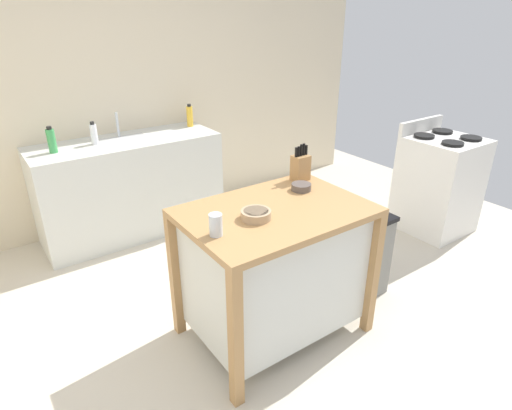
% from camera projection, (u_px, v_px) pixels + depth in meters
% --- Properties ---
extents(ground_plane, '(6.69, 6.69, 0.00)m').
position_uv_depth(ground_plane, '(263.00, 347.00, 2.71)').
color(ground_plane, beige).
rests_on(ground_plane, ground).
extents(wall_back, '(5.69, 0.10, 2.60)m').
position_uv_depth(wall_back, '(114.00, 86.00, 3.89)').
color(wall_back, beige).
rests_on(wall_back, ground).
extents(kitchen_island, '(1.08, 0.76, 0.89)m').
position_uv_depth(kitchen_island, '(275.00, 266.00, 2.65)').
color(kitchen_island, '#AD7F4C').
rests_on(kitchen_island, ground).
extents(knife_block, '(0.11, 0.09, 0.25)m').
position_uv_depth(knife_block, '(300.00, 167.00, 2.87)').
color(knife_block, '#AD7F4C').
rests_on(knife_block, kitchen_island).
extents(bowl_ceramic_small, '(0.13, 0.13, 0.04)m').
position_uv_depth(bowl_ceramic_small, '(301.00, 187.00, 2.73)').
color(bowl_ceramic_small, '#564C47').
rests_on(bowl_ceramic_small, kitchen_island).
extents(bowl_stoneware_deep, '(0.17, 0.17, 0.05)m').
position_uv_depth(bowl_stoneware_deep, '(256.00, 214.00, 2.36)').
color(bowl_stoneware_deep, tan).
rests_on(bowl_stoneware_deep, kitchen_island).
extents(drinking_cup, '(0.07, 0.07, 0.12)m').
position_uv_depth(drinking_cup, '(216.00, 225.00, 2.18)').
color(drinking_cup, silver).
rests_on(drinking_cup, kitchen_island).
extents(trash_bin, '(0.36, 0.28, 0.63)m').
position_uv_depth(trash_bin, '(362.00, 255.00, 3.11)').
color(trash_bin, slate).
rests_on(trash_bin, ground).
extents(sink_counter, '(1.62, 0.60, 0.89)m').
position_uv_depth(sink_counter, '(131.00, 187.00, 3.95)').
color(sink_counter, silver).
rests_on(sink_counter, ground).
extents(sink_faucet, '(0.02, 0.02, 0.22)m').
position_uv_depth(sink_faucet, '(117.00, 125.00, 3.82)').
color(sink_faucet, '#B7BCC1').
rests_on(sink_faucet, sink_counter).
extents(bottle_spray_cleaner, '(0.06, 0.06, 0.22)m').
position_uv_depth(bottle_spray_cleaner, '(190.00, 116.00, 4.16)').
color(bottle_spray_cleaner, yellow).
rests_on(bottle_spray_cleaner, sink_counter).
extents(bottle_hand_soap, '(0.06, 0.06, 0.19)m').
position_uv_depth(bottle_hand_soap, '(94.00, 134.00, 3.62)').
color(bottle_hand_soap, white).
rests_on(bottle_hand_soap, sink_counter).
extents(bottle_dish_soap, '(0.06, 0.06, 0.21)m').
position_uv_depth(bottle_dish_soap, '(52.00, 140.00, 3.40)').
color(bottle_dish_soap, green).
rests_on(bottle_dish_soap, sink_counter).
extents(stove, '(0.60, 0.60, 1.01)m').
position_uv_depth(stove, '(438.00, 184.00, 4.00)').
color(stove, white).
rests_on(stove, ground).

